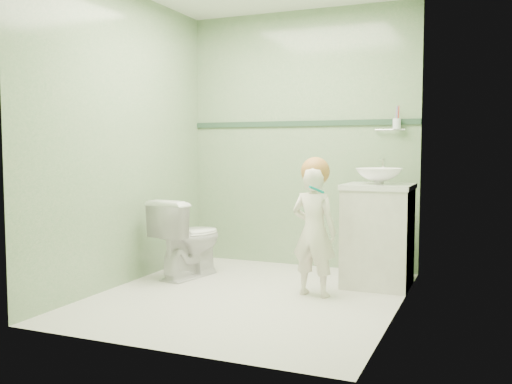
% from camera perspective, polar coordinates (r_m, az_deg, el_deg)
% --- Properties ---
extents(ground, '(2.50, 2.50, 0.00)m').
position_cam_1_polar(ground, '(4.33, -0.78, -10.49)').
color(ground, silver).
rests_on(ground, ground).
extents(room_shell, '(2.50, 2.54, 2.40)m').
position_cam_1_polar(room_shell, '(4.19, -0.79, 5.59)').
color(room_shell, '#77A071').
rests_on(room_shell, ground).
extents(trim_stripe, '(2.20, 0.02, 0.05)m').
position_cam_1_polar(trim_stripe, '(5.35, 4.52, 6.93)').
color(trim_stripe, '#2B4935').
rests_on(trim_stripe, room_shell).
extents(vanity, '(0.52, 0.50, 0.80)m').
position_cam_1_polar(vanity, '(4.67, 12.24, -4.48)').
color(vanity, beige).
rests_on(vanity, ground).
extents(counter, '(0.54, 0.52, 0.04)m').
position_cam_1_polar(counter, '(4.63, 12.32, 0.55)').
color(counter, white).
rests_on(counter, vanity).
extents(basin, '(0.37, 0.37, 0.13)m').
position_cam_1_polar(basin, '(4.62, 12.34, 1.59)').
color(basin, white).
rests_on(basin, counter).
extents(faucet, '(0.03, 0.13, 0.18)m').
position_cam_1_polar(faucet, '(4.80, 12.75, 2.63)').
color(faucet, silver).
rests_on(faucet, counter).
extents(cup_holder, '(0.26, 0.07, 0.21)m').
position_cam_1_polar(cup_holder, '(5.09, 13.99, 6.70)').
color(cup_holder, silver).
rests_on(cup_holder, room_shell).
extents(toilet, '(0.51, 0.73, 0.68)m').
position_cam_1_polar(toilet, '(4.94, -6.84, -4.61)').
color(toilet, white).
rests_on(toilet, ground).
extents(toddler, '(0.39, 0.28, 0.98)m').
position_cam_1_polar(toddler, '(4.27, 5.88, -4.02)').
color(toddler, white).
rests_on(toddler, ground).
extents(hair_cap, '(0.22, 0.22, 0.22)m').
position_cam_1_polar(hair_cap, '(4.25, 6.03, 2.09)').
color(hair_cap, '#AF7236').
rests_on(hair_cap, toddler).
extents(teal_toothbrush, '(0.11, 0.14, 0.08)m').
position_cam_1_polar(teal_toothbrush, '(4.09, 6.11, 0.30)').
color(teal_toothbrush, '#00817E').
rests_on(teal_toothbrush, toddler).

